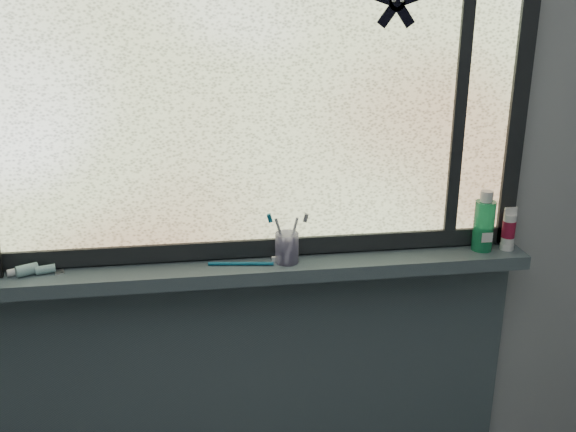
{
  "coord_description": "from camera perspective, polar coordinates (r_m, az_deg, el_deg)",
  "views": [
    {
      "loc": [
        -0.14,
        -0.44,
        1.74
      ],
      "look_at": [
        0.08,
        1.05,
        1.22
      ],
      "focal_mm": 40.0,
      "sensor_mm": 36.0,
      "label": 1
    }
  ],
  "objects": [
    {
      "name": "cream_tube",
      "position": [
        2.0,
        19.05,
        -0.95
      ],
      "size": [
        0.05,
        0.05,
        0.09
      ],
      "primitive_type": "cylinder",
      "rotation": [
        0.0,
        0.0,
        -0.23
      ],
      "color": "silver",
      "rests_on": "windowsill"
    },
    {
      "name": "frame_right",
      "position": [
        1.95,
        20.03,
        11.8
      ],
      "size": [
        0.05,
        0.03,
        1.1
      ],
      "primitive_type": "cube",
      "color": "black",
      "rests_on": "wall_back"
    },
    {
      "name": "toothbrush_cup",
      "position": [
        1.81,
        -0.1,
        -2.84
      ],
      "size": [
        0.08,
        0.08,
        0.09
      ],
      "primitive_type": "cylinder",
      "rotation": [
        0.0,
        0.0,
        -0.16
      ],
      "color": "#A89DD0",
      "rests_on": "windowsill"
    },
    {
      "name": "starfish_sticker",
      "position": [
        1.79,
        9.65,
        18.19
      ],
      "size": [
        0.15,
        0.02,
        0.15
      ],
      "primitive_type": null,
      "color": "black",
      "rests_on": "window_pane"
    },
    {
      "name": "sill_apron",
      "position": [
        2.14,
        -3.17,
        -16.75
      ],
      "size": [
        1.62,
        0.02,
        0.98
      ],
      "primitive_type": "cube",
      "color": "#44535A",
      "rests_on": "floor"
    },
    {
      "name": "wall_back",
      "position": [
        1.82,
        -3.66,
        3.39
      ],
      "size": [
        3.0,
        0.01,
        2.5
      ],
      "primitive_type": "cube",
      "color": "#9EA3A8",
      "rests_on": "ground"
    },
    {
      "name": "mouthwash_bottle",
      "position": [
        1.97,
        17.04,
        -0.41
      ],
      "size": [
        0.06,
        0.06,
        0.15
      ],
      "primitive_type": "cylinder",
      "rotation": [
        0.0,
        0.0,
        0.01
      ],
      "color": "#21AD69",
      "rests_on": "windowsill"
    },
    {
      "name": "frame_mullion",
      "position": [
        1.88,
        15.2,
        12.02
      ],
      "size": [
        0.03,
        0.03,
        1.0
      ],
      "primitive_type": "cube",
      "color": "black",
      "rests_on": "wall_back"
    },
    {
      "name": "toothbrush_lying",
      "position": [
        1.81,
        -4.21,
        -4.18
      ],
      "size": [
        0.23,
        0.05,
        0.02
      ],
      "primitive_type": null,
      "rotation": [
        0.0,
        0.0,
        -0.14
      ],
      "color": "#0D5C7D",
      "rests_on": "windowsill"
    },
    {
      "name": "windowsill",
      "position": [
        1.83,
        -3.3,
        -4.8
      ],
      "size": [
        1.62,
        0.14,
        0.04
      ],
      "primitive_type": "cube",
      "color": "#44535A",
      "rests_on": "wall_back"
    },
    {
      "name": "window_pane",
      "position": [
        1.74,
        -3.79,
        12.1
      ],
      "size": [
        1.5,
        0.01,
        1.0
      ],
      "primitive_type": "cube",
      "color": "silver",
      "rests_on": "wall_back"
    },
    {
      "name": "toothpaste_tube",
      "position": [
        1.87,
        -21.63,
        -4.44
      ],
      "size": [
        0.18,
        0.1,
        0.03
      ],
      "primitive_type": null,
      "rotation": [
        0.0,
        0.0,
        0.41
      ],
      "color": "silver",
      "rests_on": "windowsill"
    },
    {
      "name": "frame_bottom",
      "position": [
        1.86,
        -3.46,
        -2.79
      ],
      "size": [
        1.6,
        0.03,
        0.05
      ],
      "primitive_type": "cube",
      "color": "black",
      "rests_on": "windowsill"
    }
  ]
}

